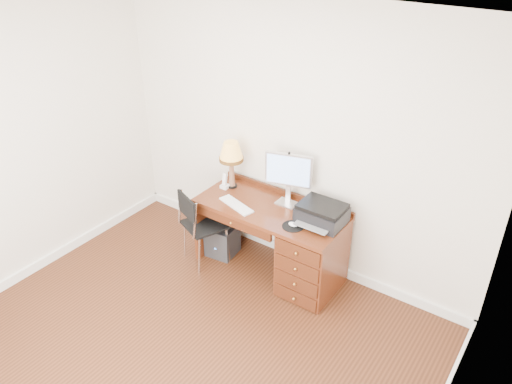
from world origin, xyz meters
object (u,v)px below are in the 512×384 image
Objects in this scene: leg_lamp at (231,154)px; monitor at (289,173)px; desk at (298,247)px; phone at (225,184)px; printer at (322,214)px; chair at (201,222)px; equipment_box at (222,240)px.

monitor is at bearing 5.05° from leg_lamp.
desk is 8.76× the size of phone.
desk is 3.49× the size of printer.
phone is (-0.93, 0.06, 0.39)m from desk.
chair is at bearing -100.38° from leg_lamp.
leg_lamp reaches higher than desk.
chair is at bearing -162.10° from desk.
printer reaches higher than equipment_box.
equipment_box is at bearing -175.94° from desk.
leg_lamp is 0.76m from chair.
desk is at bearing 39.95° from chair.
phone is 0.47m from chair.
monitor is 0.76m from phone.
desk is at bearing -53.75° from monitor.
phone is at bearing 173.61° from monitor.
monitor is 1.16m from equipment_box.
phone is 0.50× the size of equipment_box.
desk is 1.15m from leg_lamp.
equipment_box is at bearing 96.02° from chair.
leg_lamp reaches higher than equipment_box.
printer reaches higher than chair.
monitor is 1.04× the size of leg_lamp.
monitor is 1.24× the size of printer.
phone reaches higher than desk.
desk reaches higher than equipment_box.
monitor is 0.63× the size of chair.
printer is at bearing -0.96° from phone.
equipment_box is (-0.01, -0.19, -0.95)m from leg_lamp.
monitor reaches higher than leg_lamp.
monitor is at bearing 164.61° from printer.
monitor is 3.11× the size of phone.
printer is 1.13m from leg_lamp.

